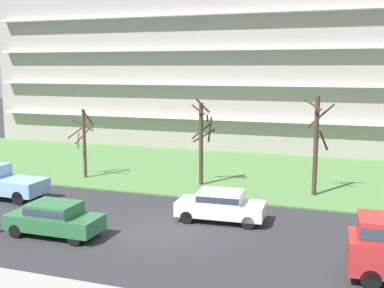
{
  "coord_description": "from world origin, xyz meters",
  "views": [
    {
      "loc": [
        8.58,
        -19.88,
        7.67
      ],
      "look_at": [
        -0.32,
        6.0,
        3.28
      ],
      "focal_mm": 44.7,
      "sensor_mm": 36.0,
      "label": 1
    }
  ],
  "objects": [
    {
      "name": "ground",
      "position": [
        0.0,
        0.0,
        0.0
      ],
      "size": [
        160.0,
        160.0,
        0.0
      ],
      "primitive_type": "plane",
      "color": "#2D2D30"
    },
    {
      "name": "grass_lawn_strip",
      "position": [
        0.0,
        14.0,
        0.04
      ],
      "size": [
        80.0,
        16.0,
        0.08
      ],
      "primitive_type": "cube",
      "color": "#547F42",
      "rests_on": "ground"
    },
    {
      "name": "apartment_building",
      "position": [
        0.0,
        28.54,
        7.74
      ],
      "size": [
        54.64,
        14.03,
        15.47
      ],
      "color": "#9E938C",
      "rests_on": "ground"
    },
    {
      "name": "tree_far_left",
      "position": [
        -9.11,
        8.54,
        2.67
      ],
      "size": [
        2.23,
        2.23,
        4.91
      ],
      "color": "#4C3828",
      "rests_on": "ground"
    },
    {
      "name": "tree_left",
      "position": [
        -0.76,
        9.26,
        3.04
      ],
      "size": [
        1.66,
        1.5,
        5.75
      ],
      "color": "#423023",
      "rests_on": "ground"
    },
    {
      "name": "tree_center",
      "position": [
        6.47,
        8.98,
        3.23
      ],
      "size": [
        1.78,
        1.81,
        6.01
      ],
      "color": "#423023",
      "rests_on": "ground"
    },
    {
      "name": "sedan_green_center_left",
      "position": [
        -4.25,
        -2.0,
        0.87
      ],
      "size": [
        4.41,
        1.82,
        1.57
      ],
      "rotation": [
        0.0,
        0.0,
        0.0
      ],
      "color": "#2D6B3D",
      "rests_on": "ground"
    },
    {
      "name": "sedan_white_center_right",
      "position": [
        2.4,
        2.5,
        0.87
      ],
      "size": [
        4.49,
        2.02,
        1.57
      ],
      "rotation": [
        0.0,
        0.0,
        3.19
      ],
      "color": "white",
      "rests_on": "ground"
    }
  ]
}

